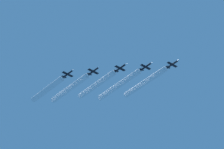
{
  "coord_description": "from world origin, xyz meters",
  "views": [
    {
      "loc": [
        210.87,
        242.58,
        1.49
      ],
      "look_at": [
        0.11,
        -7.71,
        242.07
      ],
      "focal_mm": 109.22,
      "sensor_mm": 36.0,
      "label": 1
    }
  ],
  "objects": [
    {
      "name": "smoke_trail_third_echelon",
      "position": [
        0.34,
        -21.29,
        242.28
      ],
      "size": [
        3.37,
        34.1,
        3.37
      ],
      "color": "white"
    },
    {
      "name": "smoke_trail_lead",
      "position": [
        -23.45,
        -3.4,
        245.18
      ],
      "size": [
        3.37,
        37.83,
        3.37
      ],
      "color": "white"
    },
    {
      "name": "smoke_trail_second_echelon",
      "position": [
        -11.64,
        -14.32,
        243.73
      ],
      "size": [
        3.37,
        38.73,
        3.37
      ],
      "color": "white"
    },
    {
      "name": "smoke_trail_fifth_echelon",
      "position": [
        23.08,
        -40.75,
        238.92
      ],
      "size": [
        3.37,
        31.04,
        3.37
      ],
      "color": "white"
    },
    {
      "name": "jet_fourth_echelon",
      "position": [
        12.2,
        -9.85,
        240.27
      ],
      "size": [
        7.34,
        10.68,
        2.57
      ],
      "color": "black"
    },
    {
      "name": "smoke_trail_fourth_echelon",
      "position": [
        12.2,
        -32.64,
        240.25
      ],
      "size": [
        3.37,
        35.73,
        3.37
      ],
      "color": "white"
    },
    {
      "name": "jet_third_echelon",
      "position": [
        0.34,
        0.68,
        242.31
      ],
      "size": [
        7.34,
        10.68,
        2.57
      ],
      "color": "black"
    },
    {
      "name": "jet_second_echelon",
      "position": [
        -11.64,
        9.96,
        243.75
      ],
      "size": [
        7.34,
        10.68,
        2.57
      ],
      "color": "black"
    },
    {
      "name": "jet_lead",
      "position": [
        -23.45,
        20.43,
        245.21
      ],
      "size": [
        7.34,
        10.68,
        2.57
      ],
      "color": "black"
    },
    {
      "name": "jet_fifth_echelon",
      "position": [
        23.08,
        -20.3,
        238.94
      ],
      "size": [
        7.34,
        10.68,
        2.57
      ],
      "color": "black"
    }
  ]
}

